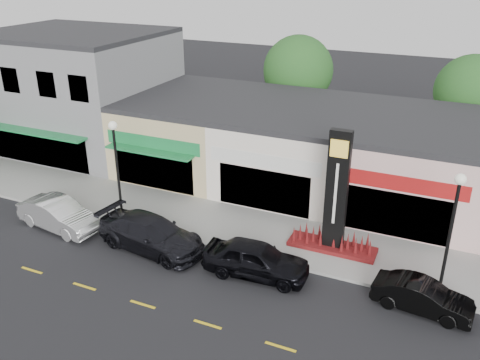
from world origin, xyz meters
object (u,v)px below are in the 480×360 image
(car_dark_sedan, at_px, (151,234))
(car_black_conv, at_px, (423,297))
(car_white_van, at_px, (59,215))
(car_black_sedan, at_px, (256,259))
(pylon_sign, at_px, (335,209))
(lamp_west_near, at_px, (117,162))
(lamp_east_near, at_px, (452,224))

(car_dark_sedan, bearing_deg, car_black_conv, -80.48)
(car_white_van, bearing_deg, car_black_sedan, -80.91)
(pylon_sign, height_order, car_white_van, pylon_sign)
(car_white_van, bearing_deg, car_dark_sedan, -79.75)
(lamp_west_near, xyz_separation_m, car_white_van, (-2.56, -1.90, -2.69))
(car_black_sedan, bearing_deg, car_black_conv, -90.21)
(pylon_sign, relative_size, car_black_conv, 1.53)
(car_dark_sedan, bearing_deg, car_black_sedan, -82.33)
(pylon_sign, xyz_separation_m, car_dark_sedan, (-8.06, -3.34, -1.46))
(car_black_conv, bearing_deg, lamp_west_near, 91.65)
(car_black_sedan, bearing_deg, car_white_van, 87.66)
(car_dark_sedan, height_order, car_black_sedan, car_dark_sedan)
(car_black_sedan, xyz_separation_m, car_black_conv, (7.01, 0.44, -0.16))
(lamp_west_near, distance_m, pylon_sign, 11.19)
(car_dark_sedan, bearing_deg, lamp_west_near, 68.11)
(lamp_west_near, xyz_separation_m, car_dark_sedan, (2.94, -1.65, -2.66))
(pylon_sign, bearing_deg, car_black_sedan, -127.99)
(pylon_sign, bearing_deg, car_black_conv, -33.03)
(car_dark_sedan, distance_m, car_black_sedan, 5.48)
(lamp_west_near, height_order, car_black_sedan, lamp_west_near)
(lamp_west_near, bearing_deg, lamp_east_near, 0.00)
(car_white_van, xyz_separation_m, car_black_conv, (17.98, 0.72, -0.14))
(lamp_west_near, bearing_deg, pylon_sign, 8.77)
(pylon_sign, bearing_deg, lamp_east_near, -18.75)
(lamp_west_near, relative_size, car_dark_sedan, 0.97)
(lamp_west_near, relative_size, lamp_east_near, 1.00)
(pylon_sign, bearing_deg, lamp_west_near, -171.23)
(car_dark_sedan, distance_m, car_black_conv, 12.50)
(car_white_van, height_order, car_dark_sedan, car_dark_sedan)
(lamp_east_near, bearing_deg, car_black_sedan, -167.97)
(car_black_sedan, bearing_deg, lamp_west_near, 75.32)
(car_black_sedan, relative_size, car_black_conv, 1.21)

